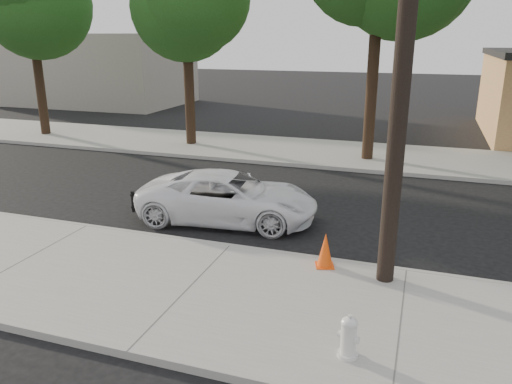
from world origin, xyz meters
TOP-DOWN VIEW (x-y plane):
  - ground at (0.00, 0.00)m, footprint 120.00×120.00m
  - near_sidewalk at (0.00, -4.30)m, footprint 90.00×4.40m
  - far_sidewalk at (0.00, 8.50)m, footprint 90.00×5.00m
  - curb_near at (0.00, -2.10)m, footprint 90.00×0.12m
  - building_far at (-20.00, 20.00)m, footprint 14.00×8.00m
  - utility_pole at (3.60, -2.70)m, footprint 1.40×0.34m
  - tree_b at (-5.81, 8.06)m, footprint 4.34×4.20m
  - police_cruiser at (-0.79, -0.23)m, footprint 5.05×2.76m
  - fire_hydrant at (3.28, -5.50)m, footprint 0.36×0.32m
  - traffic_cone at (2.33, -2.50)m, footprint 0.48×0.48m

SIDE VIEW (x-z plane):
  - ground at x=0.00m, z-range 0.00..0.00m
  - near_sidewalk at x=0.00m, z-range 0.00..0.15m
  - far_sidewalk at x=0.00m, z-range 0.00..0.15m
  - curb_near at x=0.00m, z-range -0.01..0.15m
  - fire_hydrant at x=3.28m, z-range 0.14..0.81m
  - traffic_cone at x=2.33m, z-range 0.14..0.89m
  - police_cruiser at x=-0.79m, z-range 0.00..1.34m
  - building_far at x=-20.00m, z-range 0.00..5.00m
  - utility_pole at x=3.60m, z-range 0.20..9.20m
  - tree_b at x=-5.81m, z-range 1.93..10.38m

